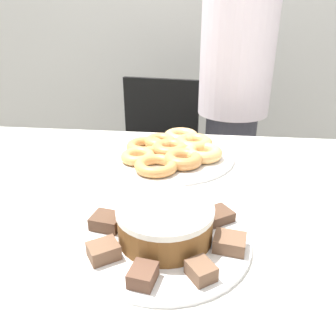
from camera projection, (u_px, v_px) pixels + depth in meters
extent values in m
cube|color=silver|center=(178.00, 199.00, 0.82)|extent=(1.90, 0.93, 0.03)
cylinder|color=#383842|center=(226.00, 187.00, 1.64)|extent=(0.23, 0.23, 0.76)
cylinder|color=silver|center=(238.00, 42.00, 1.36)|extent=(0.31, 0.31, 0.60)
cylinder|color=black|center=(151.00, 244.00, 1.82)|extent=(0.44, 0.44, 0.01)
cylinder|color=#262626|center=(150.00, 212.00, 1.73)|extent=(0.06, 0.06, 0.40)
cube|color=black|center=(149.00, 175.00, 1.64)|extent=(0.50, 0.50, 0.04)
cube|color=black|center=(161.00, 119.00, 1.72)|extent=(0.40, 0.09, 0.42)
cylinder|color=white|center=(165.00, 239.00, 0.64)|extent=(0.33, 0.33, 0.01)
cylinder|color=white|center=(170.00, 156.00, 1.03)|extent=(0.40, 0.40, 0.01)
cylinder|color=brown|center=(165.00, 225.00, 0.63)|extent=(0.18, 0.18, 0.06)
cylinder|color=white|center=(165.00, 210.00, 0.61)|extent=(0.19, 0.19, 0.01)
cube|color=brown|center=(181.00, 201.00, 0.74)|extent=(0.05, 0.06, 0.02)
cube|color=brown|center=(139.00, 203.00, 0.73)|extent=(0.06, 0.07, 0.02)
cube|color=#513828|center=(107.00, 221.00, 0.66)|extent=(0.07, 0.06, 0.03)
cube|color=brown|center=(103.00, 251.00, 0.58)|extent=(0.07, 0.07, 0.03)
cube|color=brown|center=(143.00, 275.00, 0.52)|extent=(0.05, 0.05, 0.03)
cube|color=brown|center=(201.00, 271.00, 0.53)|extent=(0.06, 0.06, 0.03)
cube|color=brown|center=(230.00, 242.00, 0.60)|extent=(0.07, 0.06, 0.03)
cube|color=#513828|center=(217.00, 215.00, 0.69)|extent=(0.08, 0.08, 0.02)
torus|color=#C68447|center=(170.00, 149.00, 1.02)|extent=(0.11, 0.11, 0.04)
torus|color=tan|center=(194.00, 143.00, 1.06)|extent=(0.12, 0.12, 0.04)
torus|color=#E5AD66|center=(181.00, 137.00, 1.12)|extent=(0.12, 0.12, 0.04)
torus|color=#D18E4C|center=(160.00, 142.00, 1.07)|extent=(0.11, 0.11, 0.04)
torus|color=#D18E4C|center=(146.00, 146.00, 1.04)|extent=(0.13, 0.13, 0.03)
torus|color=tan|center=(138.00, 156.00, 0.97)|extent=(0.10, 0.10, 0.03)
torus|color=#D18E4C|center=(156.00, 166.00, 0.91)|extent=(0.12, 0.12, 0.03)
torus|color=#C68447|center=(184.00, 159.00, 0.94)|extent=(0.11, 0.11, 0.04)
torus|color=#E5AD66|center=(203.00, 153.00, 0.99)|extent=(0.12, 0.12, 0.04)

